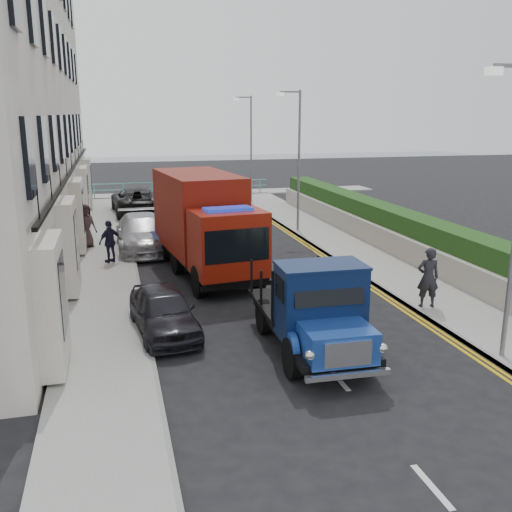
# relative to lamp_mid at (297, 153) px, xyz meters

# --- Properties ---
(ground) EXTENTS (120.00, 120.00, 0.00)m
(ground) POSITION_rel_lamp_mid_xyz_m (-4.18, -14.00, -4.00)
(ground) COLOR black
(ground) RESTS_ON ground
(pavement_west) EXTENTS (2.40, 38.00, 0.12)m
(pavement_west) POSITION_rel_lamp_mid_xyz_m (-9.38, -5.00, -3.94)
(pavement_west) COLOR gray
(pavement_west) RESTS_ON ground
(pavement_east) EXTENTS (2.60, 38.00, 0.12)m
(pavement_east) POSITION_rel_lamp_mid_xyz_m (1.12, -5.00, -3.94)
(pavement_east) COLOR gray
(pavement_east) RESTS_ON ground
(promenade) EXTENTS (30.00, 2.50, 0.12)m
(promenade) POSITION_rel_lamp_mid_xyz_m (-4.18, 15.00, -3.94)
(promenade) COLOR gray
(promenade) RESTS_ON ground
(sea_plane) EXTENTS (120.00, 120.00, 0.00)m
(sea_plane) POSITION_rel_lamp_mid_xyz_m (-4.18, 46.00, -4.00)
(sea_plane) COLOR #4D5A69
(sea_plane) RESTS_ON ground
(garden_east) EXTENTS (1.45, 28.00, 1.75)m
(garden_east) POSITION_rel_lamp_mid_xyz_m (3.03, -5.00, -3.10)
(garden_east) COLOR #B2AD9E
(garden_east) RESTS_ON ground
(seafront_railing) EXTENTS (13.00, 0.08, 1.11)m
(seafront_railing) POSITION_rel_lamp_mid_xyz_m (-4.18, 14.20, -3.42)
(seafront_railing) COLOR #59B2A5
(seafront_railing) RESTS_ON ground
(lamp_mid) EXTENTS (1.23, 0.18, 7.00)m
(lamp_mid) POSITION_rel_lamp_mid_xyz_m (0.00, 0.00, 0.00)
(lamp_mid) COLOR slate
(lamp_mid) RESTS_ON ground
(lamp_far) EXTENTS (1.23, 0.18, 7.00)m
(lamp_far) POSITION_rel_lamp_mid_xyz_m (0.00, 10.00, 0.00)
(lamp_far) COLOR slate
(lamp_far) RESTS_ON ground
(bedford_lorry) EXTENTS (2.17, 5.20, 2.43)m
(bedford_lorry) POSITION_rel_lamp_mid_xyz_m (-4.28, -14.83, -2.88)
(bedford_lorry) COLOR black
(bedford_lorry) RESTS_ON ground
(red_lorry) EXTENTS (3.23, 7.31, 3.71)m
(red_lorry) POSITION_rel_lamp_mid_xyz_m (-5.67, -6.32, -2.02)
(red_lorry) COLOR black
(red_lorry) RESTS_ON ground
(parked_car_front) EXTENTS (1.93, 3.94, 1.30)m
(parked_car_front) POSITION_rel_lamp_mid_xyz_m (-7.78, -12.20, -3.35)
(parked_car_front) COLOR black
(parked_car_front) RESTS_ON ground
(parked_car_mid) EXTENTS (1.91, 4.65, 1.50)m
(parked_car_mid) POSITION_rel_lamp_mid_xyz_m (-6.78, -2.00, -3.25)
(parked_car_mid) COLOR #536EB3
(parked_car_mid) RESTS_ON ground
(parked_car_rear) EXTENTS (2.27, 5.35, 1.54)m
(parked_car_rear) POSITION_rel_lamp_mid_xyz_m (-7.78, -2.00, -3.23)
(parked_car_rear) COLOR #B5B5BA
(parked_car_rear) RESTS_ON ground
(seafront_car_left) EXTENTS (3.08, 6.03, 1.63)m
(seafront_car_left) POSITION_rel_lamp_mid_xyz_m (-7.56, 7.42, -3.18)
(seafront_car_left) COLOR black
(seafront_car_left) RESTS_ON ground
(seafront_car_right) EXTENTS (3.36, 4.98, 1.57)m
(seafront_car_right) POSITION_rel_lamp_mid_xyz_m (-1.27, 12.65, -3.21)
(seafront_car_right) COLOR silver
(seafront_car_right) RESTS_ON ground
(pedestrian_east_near) EXTENTS (0.76, 0.58, 1.86)m
(pedestrian_east_near) POSITION_rel_lamp_mid_xyz_m (0.22, -12.28, -2.95)
(pedestrian_east_near) COLOR black
(pedestrian_east_near) RESTS_ON pavement_east
(pedestrian_west_near) EXTENTS (1.05, 0.89, 1.69)m
(pedestrian_west_near) POSITION_rel_lamp_mid_xyz_m (-9.15, -4.33, -3.03)
(pedestrian_west_near) COLOR #1B1B31
(pedestrian_west_near) RESTS_ON pavement_west
(pedestrian_west_far) EXTENTS (1.13, 1.00, 1.93)m
(pedestrian_west_far) POSITION_rel_lamp_mid_xyz_m (-10.18, -1.33, -2.91)
(pedestrian_west_far) COLOR #3E2C2C
(pedestrian_west_far) RESTS_ON pavement_west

